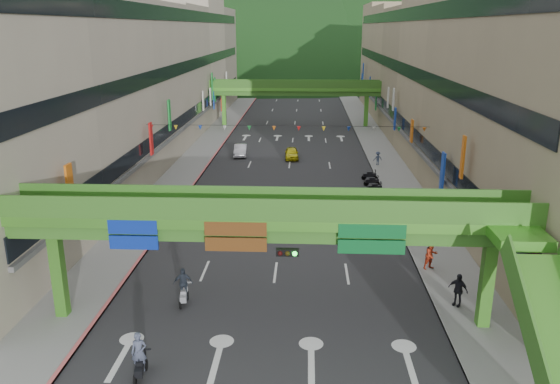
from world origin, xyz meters
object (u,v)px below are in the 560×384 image
at_px(car_yellow, 292,153).
at_px(pedestrian_red, 431,257).
at_px(scooter_rider_near, 139,357).
at_px(overpass_near, 287,234).
at_px(scooter_rider_mid, 334,208).
at_px(car_silver, 241,150).

distance_m(car_yellow, pedestrian_red, 31.83).
bearing_deg(car_yellow, scooter_rider_near, -100.15).
height_order(scooter_rider_near, car_yellow, scooter_rider_near).
height_order(overpass_near, pedestrian_red, overpass_near).
bearing_deg(overpass_near, car_yellow, 91.18).
height_order(scooter_rider_mid, car_silver, scooter_rider_mid).
bearing_deg(car_silver, pedestrian_red, -66.82).
bearing_deg(car_silver, scooter_rider_mid, -68.85).
xyz_separation_m(car_yellow, pedestrian_red, (9.64, -30.33, 0.29)).
xyz_separation_m(scooter_rider_near, pedestrian_red, (15.14, 11.71, -0.09)).
height_order(car_silver, car_yellow, car_silver).
bearing_deg(scooter_rider_near, car_yellow, 82.54).
xyz_separation_m(scooter_rider_near, car_yellow, (5.50, 42.05, -0.38)).
distance_m(car_silver, pedestrian_red, 35.38).
bearing_deg(pedestrian_red, car_yellow, 81.66).
relative_size(overpass_near, scooter_rider_mid, 14.85).
bearing_deg(overpass_near, pedestrian_red, 39.60).
relative_size(overpass_near, car_yellow, 7.26).
bearing_deg(car_silver, car_yellow, -15.42).
distance_m(overpass_near, car_yellow, 37.95).
bearing_deg(pedestrian_red, overpass_near, -166.37).
height_order(overpass_near, car_silver, overpass_near).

